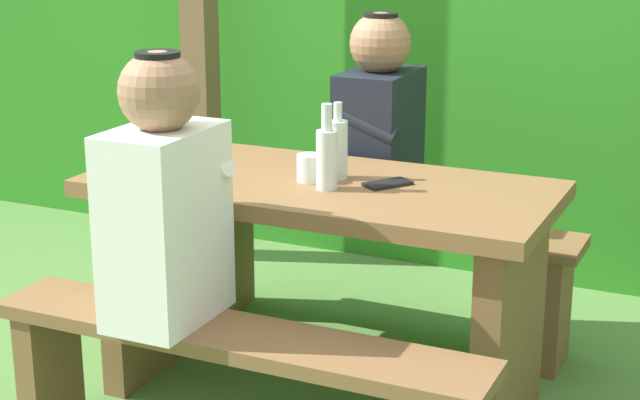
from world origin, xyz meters
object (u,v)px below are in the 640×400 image
object	(u,v)px
cell_phone	(388,184)
picnic_table	(320,253)
person_black_coat	(379,125)
bottle_right	(327,156)
bench_near	(234,375)
bottle_left	(338,148)
bench_far	(383,252)
drinking_glass	(310,168)
person_white_shirt	(164,199)

from	to	relation	value
cell_phone	picnic_table	bearing A→B (deg)	-135.96
person_black_coat	bottle_right	size ratio (longest dim) A/B	2.86
bench_near	picnic_table	bearing A→B (deg)	90.00
person_black_coat	bottle_left	distance (m)	0.49
bench_near	bottle_right	world-z (taller)	bottle_right
bench_far	bottle_right	size ratio (longest dim) A/B	5.56
picnic_table	bench_near	xyz separation A→B (m)	(0.00, -0.54, -0.17)
person_black_coat	drinking_glass	bearing A→B (deg)	-89.99
drinking_glass	picnic_table	bearing A→B (deg)	35.08
bottle_right	bench_near	bearing A→B (deg)	-96.88
cell_phone	bench_far	bearing A→B (deg)	146.18
bench_far	drinking_glass	size ratio (longest dim) A/B	17.17
cell_phone	bottle_right	bearing A→B (deg)	-108.89
person_white_shirt	person_black_coat	bearing A→B (deg)	80.89
picnic_table	person_black_coat	distance (m)	0.61
person_black_coat	cell_phone	distance (m)	0.56
person_white_shirt	cell_phone	xyz separation A→B (m)	(0.40, 0.57, -0.06)
picnic_table	bench_far	distance (m)	0.57
bottle_right	cell_phone	size ratio (longest dim) A/B	1.80
bench_near	bottle_left	bearing A→B (deg)	86.56
person_black_coat	bottle_right	distance (m)	0.62
bench_near	person_white_shirt	size ratio (longest dim) A/B	1.95
bottle_left	cell_phone	size ratio (longest dim) A/B	1.66
person_white_shirt	person_black_coat	xyz separation A→B (m)	(0.17, 1.08, 0.00)
person_white_shirt	bottle_right	size ratio (longest dim) A/B	2.86
person_black_coat	bottle_left	size ratio (longest dim) A/B	3.09
bottle_left	cell_phone	bearing A→B (deg)	-4.94
drinking_glass	bottle_right	world-z (taller)	bottle_right
bench_far	bench_near	bearing A→B (deg)	-90.00
picnic_table	bottle_right	xyz separation A→B (m)	(0.06, -0.08, 0.33)
bench_far	person_black_coat	bearing A→B (deg)	-172.47
picnic_table	bench_near	world-z (taller)	picnic_table
bottle_left	cell_phone	xyz separation A→B (m)	(0.17, -0.01, -0.09)
person_black_coat	bench_far	bearing A→B (deg)	7.53
drinking_glass	bottle_left	world-z (taller)	bottle_left
picnic_table	cell_phone	size ratio (longest dim) A/B	10.00
bench_near	cell_phone	distance (m)	0.73
person_white_shirt	drinking_glass	world-z (taller)	person_white_shirt
picnic_table	bench_near	size ratio (longest dim) A/B	1.00
bench_near	person_black_coat	size ratio (longest dim) A/B	1.95
bench_near	bench_far	distance (m)	1.08
bench_far	person_black_coat	distance (m)	0.46
picnic_table	bottle_right	bearing A→B (deg)	-53.24
bench_near	cell_phone	xyz separation A→B (m)	(0.20, 0.58, 0.40)
bottle_right	cell_phone	world-z (taller)	bottle_right
drinking_glass	cell_phone	size ratio (longest dim) A/B	0.58
picnic_table	person_black_coat	world-z (taller)	person_black_coat
drinking_glass	bottle_right	distance (m)	0.12
cell_phone	drinking_glass	bearing A→B (deg)	-132.77
bench_near	person_white_shirt	xyz separation A→B (m)	(-0.20, 0.00, 0.46)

